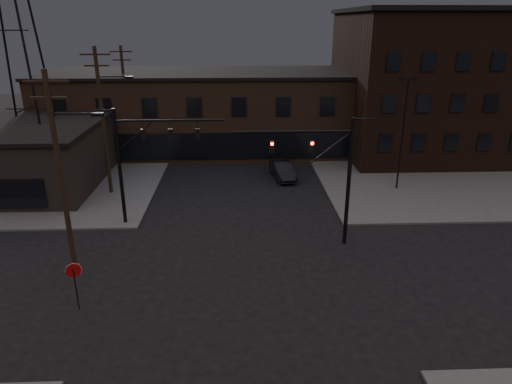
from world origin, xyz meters
TOP-DOWN VIEW (x-y plane):
  - ground at (0.00, 0.00)m, footprint 140.00×140.00m
  - sidewalk_ne at (22.00, 22.00)m, footprint 30.00×30.00m
  - sidewalk_nw at (-22.00, 22.00)m, footprint 30.00×30.00m
  - building_row at (0.00, 28.00)m, footprint 40.00×12.00m
  - building_right at (22.00, 26.00)m, footprint 22.00×16.00m
  - traffic_signal_near at (5.36, 4.50)m, footprint 7.12×0.24m
  - traffic_signal_far at (-6.72, 8.00)m, footprint 7.12×0.24m
  - stop_sign at (-8.00, -1.99)m, footprint 0.72×0.33m
  - utility_pole_near at (-9.43, 2.00)m, footprint 3.70×0.28m
  - utility_pole_mid at (-10.44, 14.00)m, footprint 3.70×0.28m
  - utility_pole_far at (-11.50, 26.00)m, footprint 2.20×0.28m
  - transmission_tower at (-18.00, 18.00)m, footprint 7.00×7.00m
  - lot_light_a at (13.00, 14.00)m, footprint 1.50×0.28m
  - lot_light_b at (19.00, 19.00)m, footprint 1.50×0.28m
  - parked_car_lot_a at (17.82, 20.95)m, footprint 4.28×2.04m
  - parked_car_lot_b at (20.83, 24.08)m, footprint 4.74×2.42m
  - car_crossing at (3.80, 17.31)m, footprint 2.23×4.62m

SIDE VIEW (x-z plane):
  - ground at x=0.00m, z-range 0.00..0.00m
  - sidewalk_ne at x=22.00m, z-range 0.00..0.15m
  - sidewalk_nw at x=-22.00m, z-range 0.00..0.15m
  - car_crossing at x=3.80m, z-range 0.00..1.46m
  - parked_car_lot_b at x=20.83m, z-range 0.15..1.47m
  - parked_car_lot_a at x=17.82m, z-range 0.15..1.56m
  - stop_sign at x=-8.00m, z-range 0.60..3.08m
  - building_row at x=0.00m, z-range 0.00..8.00m
  - traffic_signal_near at x=5.36m, z-range 0.93..8.93m
  - traffic_signal_far at x=-6.72m, z-range 1.01..9.01m
  - lot_light_a at x=13.00m, z-range 0.94..10.08m
  - lot_light_b at x=19.00m, z-range 0.94..10.08m
  - utility_pole_far at x=-11.50m, z-range 0.28..11.28m
  - utility_pole_near at x=-9.43m, z-range 0.37..11.37m
  - utility_pole_mid at x=-10.44m, z-range 0.38..11.88m
  - building_right at x=22.00m, z-range 0.00..14.00m
  - transmission_tower at x=-18.00m, z-range 0.00..25.00m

